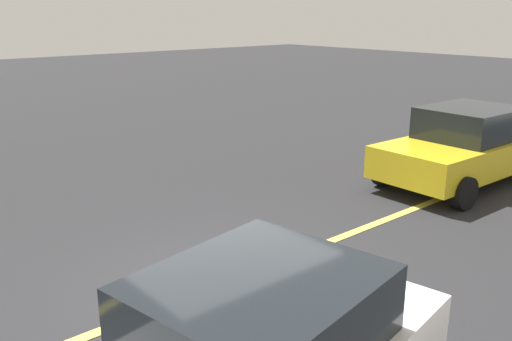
# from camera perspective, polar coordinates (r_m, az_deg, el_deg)

# --- Properties ---
(ground_plane) EXTENTS (80.00, 80.00, 0.00)m
(ground_plane) POSITION_cam_1_polar(r_m,az_deg,el_deg) (7.58, -4.63, -12.10)
(ground_plane) COLOR #262628
(lane_marking_centre) EXTENTS (28.00, 0.16, 0.01)m
(lane_marking_centre) POSITION_cam_1_polar(r_m,az_deg,el_deg) (9.47, 10.28, -6.28)
(lane_marking_centre) COLOR #E0D14C
(car_yellow_approaching) EXTENTS (4.20, 2.17, 1.64)m
(car_yellow_approaching) POSITION_cam_1_polar(r_m,az_deg,el_deg) (12.52, 20.86, 2.39)
(car_yellow_approaching) COLOR gold
(car_yellow_approaching) RESTS_ON ground_plane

